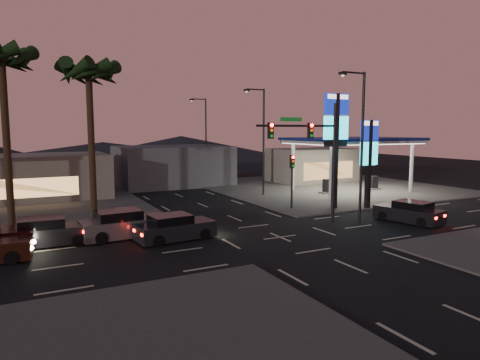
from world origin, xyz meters
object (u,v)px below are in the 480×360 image
car_lane_b_front (123,225)px  suv_station (409,212)px  traffic_signal_mast (313,146)px  gas_station (352,142)px  pylon_sign_tall (336,128)px  car_lane_a_front (174,228)px  car_lane_b_mid (47,232)px  pylon_sign_short (369,150)px

car_lane_b_front → suv_station: bearing=-14.5°
traffic_signal_mast → gas_station: bearing=39.3°
pylon_sign_tall → traffic_signal_mast: 6.02m
traffic_signal_mast → car_lane_a_front: size_ratio=1.71×
car_lane_b_front → car_lane_b_mid: 4.04m
traffic_signal_mast → car_lane_b_front: bearing=169.6°
pylon_sign_short → car_lane_a_front: bearing=-172.4°
traffic_signal_mast → suv_station: traffic_signal_mast is taller
pylon_sign_tall → traffic_signal_mast: pylon_sign_tall is taller
traffic_signal_mast → car_lane_b_front: 12.92m
gas_station → traffic_signal_mast: bearing=-140.7°
car_lane_a_front → car_lane_b_mid: size_ratio=0.98×
pylon_sign_short → car_lane_b_mid: pylon_sign_short is taller
pylon_sign_short → traffic_signal_mast: size_ratio=0.88×
pylon_sign_short → traffic_signal_mast: 7.69m
car_lane_b_front → suv_station: 18.78m
pylon_sign_tall → car_lane_b_mid: pylon_sign_tall is taller
gas_station → traffic_signal_mast: size_ratio=1.53×
car_lane_b_front → car_lane_b_mid: car_lane_b_front is taller
pylon_sign_short → traffic_signal_mast: (-7.24, -2.51, 0.57)m
pylon_sign_tall → pylon_sign_short: bearing=-21.8°
gas_station → car_lane_b_mid: bearing=-164.8°
traffic_signal_mast → car_lane_a_front: 10.48m
car_lane_a_front → car_lane_b_front: bearing=142.3°
car_lane_b_mid → pylon_sign_short: bearing=0.4°
gas_station → pylon_sign_tall: (-7.50, -6.50, 1.31)m
pylon_sign_short → car_lane_b_front: 19.57m
car_lane_a_front → car_lane_b_mid: 6.84m
gas_station → suv_station: size_ratio=2.61×
car_lane_b_front → car_lane_b_mid: bearing=177.5°
pylon_sign_short → car_lane_a_front: size_ratio=1.50×
car_lane_a_front → traffic_signal_mast: bearing=-1.7°
pylon_sign_tall → car_lane_a_front: (-14.19, -3.24, -5.71)m
pylon_sign_short → car_lane_b_front: size_ratio=1.37×
traffic_signal_mast → suv_station: bearing=-21.8°
traffic_signal_mast → car_lane_a_front: traffic_signal_mast is taller
pylon_sign_short → car_lane_b_mid: 23.54m
traffic_signal_mast → car_lane_a_front: (-9.45, 0.27, -4.54)m
traffic_signal_mast → car_lane_a_front: bearing=178.3°
pylon_sign_short → car_lane_b_mid: (-23.20, -0.14, -3.95)m
gas_station → car_lane_b_mid: size_ratio=2.55×
car_lane_a_front → car_lane_b_mid: (-6.51, 2.09, 0.03)m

